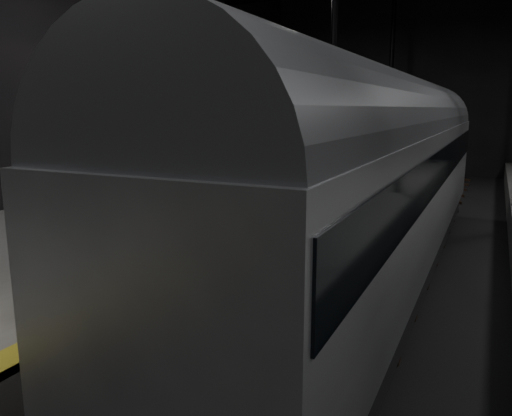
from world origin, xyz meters
The scene contains 6 objects.
ground centered at (0.00, 0.00, 0.00)m, with size 44.00×44.00×0.00m, color black.
platform_left centered at (-7.50, 0.00, 0.50)m, with size 9.00×43.80×1.00m, color #525350.
tactile_strip centered at (-3.25, 0.00, 1.00)m, with size 0.50×43.80×0.01m, color olive.
track centered at (0.00, 0.00, 0.07)m, with size 2.40×43.00×0.24m.
train centered at (0.00, 0.06, 2.78)m, with size 2.80×18.65×4.98m.
woman centered at (-4.85, -5.65, 1.95)m, with size 0.69×0.45×1.89m, color #8B7655.
Camera 1 is at (2.35, -12.07, 4.26)m, focal length 35.00 mm.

